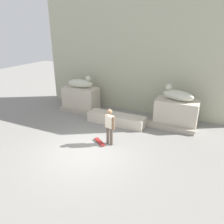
% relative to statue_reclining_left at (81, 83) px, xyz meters
% --- Properties ---
extents(ground_plane, '(40.00, 40.00, 0.00)m').
position_rel_statue_reclining_left_xyz_m(ground_plane, '(2.90, -4.26, -1.71)').
color(ground_plane, gray).
extents(facade_wall, '(11.77, 0.60, 6.97)m').
position_rel_statue_reclining_left_xyz_m(facade_wall, '(2.90, 1.49, 1.78)').
color(facade_wall, '#B4B599').
rests_on(facade_wall, ground_plane).
extents(pedestal_left, '(2.14, 1.14, 1.42)m').
position_rel_statue_reclining_left_xyz_m(pedestal_left, '(-0.04, -0.01, -0.99)').
color(pedestal_left, beige).
rests_on(pedestal_left, ground_plane).
extents(pedestal_right, '(2.14, 1.14, 1.42)m').
position_rel_statue_reclining_left_xyz_m(pedestal_right, '(5.83, -0.01, -0.99)').
color(pedestal_right, beige).
rests_on(pedestal_right, ground_plane).
extents(statue_reclining_left, '(1.66, 0.78, 0.78)m').
position_rel_statue_reclining_left_xyz_m(statue_reclining_left, '(0.00, 0.00, 0.00)').
color(statue_reclining_left, beige).
rests_on(statue_reclining_left, pedestal_left).
extents(statue_reclining_right, '(1.68, 0.90, 0.78)m').
position_rel_statue_reclining_left_xyz_m(statue_reclining_right, '(5.80, 0.00, 0.00)').
color(statue_reclining_right, beige).
rests_on(statue_reclining_right, pedestal_right).
extents(ledge_block, '(3.15, 0.83, 0.54)m').
position_rel_statue_reclining_left_xyz_m(ledge_block, '(2.90, -1.11, -1.43)').
color(ledge_block, beige).
rests_on(ledge_block, ground_plane).
extents(skater, '(0.53, 0.28, 1.67)m').
position_rel_statue_reclining_left_xyz_m(skater, '(3.56, -3.26, -0.78)').
color(skater, brown).
rests_on(skater, ground_plane).
extents(skateboard, '(0.77, 0.63, 0.08)m').
position_rel_statue_reclining_left_xyz_m(skateboard, '(3.11, -3.37, -1.64)').
color(skateboard, maroon).
rests_on(skateboard, ground_plane).
extents(bottle_blue, '(0.06, 0.06, 0.31)m').
position_rel_statue_reclining_left_xyz_m(bottle_blue, '(2.63, -1.43, -1.03)').
color(bottle_blue, '#194C99').
rests_on(bottle_blue, ledge_block).
extents(bottle_clear, '(0.06, 0.06, 0.32)m').
position_rel_statue_reclining_left_xyz_m(bottle_clear, '(2.49, -1.12, -1.03)').
color(bottle_clear, silver).
rests_on(bottle_clear, ledge_block).
extents(stair_step, '(8.01, 0.50, 0.24)m').
position_rel_statue_reclining_left_xyz_m(stair_step, '(2.90, -0.60, -1.58)').
color(stair_step, '#A9A08F').
rests_on(stair_step, ground_plane).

